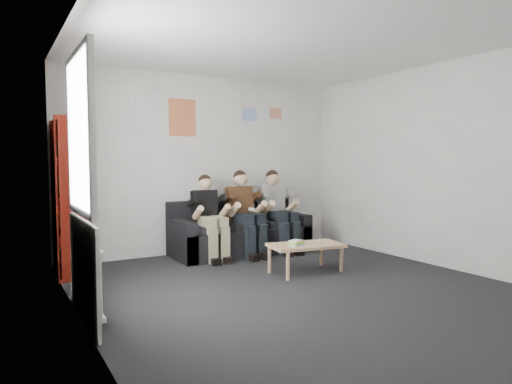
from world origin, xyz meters
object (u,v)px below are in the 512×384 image
at_px(bookshelf, 69,197).
at_px(coffee_table, 306,247).
at_px(sofa, 239,234).
at_px(person_right, 278,211).
at_px(person_middle, 246,213).
at_px(person_left, 210,217).

relative_size(bookshelf, coffee_table, 2.12).
bearing_deg(sofa, coffee_table, -84.66).
distance_m(sofa, person_right, 0.70).
bearing_deg(bookshelf, coffee_table, -23.10).
xyz_separation_m(bookshelf, person_right, (3.01, -0.10, -0.33)).
height_order(sofa, person_middle, person_middle).
height_order(bookshelf, person_middle, bookshelf).
relative_size(bookshelf, person_left, 1.59).
distance_m(sofa, person_left, 0.69).
xyz_separation_m(sofa, coffee_table, (0.14, -1.51, 0.03)).
bearing_deg(person_left, bookshelf, -174.41).
height_order(coffee_table, person_left, person_left).
bearing_deg(person_middle, sofa, 99.47).
height_order(coffee_table, person_right, person_right).
distance_m(bookshelf, person_right, 3.03).
xyz_separation_m(coffee_table, person_middle, (-0.14, 1.31, 0.31)).
distance_m(bookshelf, person_middle, 2.46).
relative_size(sofa, person_middle, 1.64).
xyz_separation_m(sofa, person_left, (-0.58, -0.19, 0.32)).
height_order(person_left, person_middle, person_middle).
bearing_deg(coffee_table, person_left, 118.64).
bearing_deg(sofa, person_middle, -90.00).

